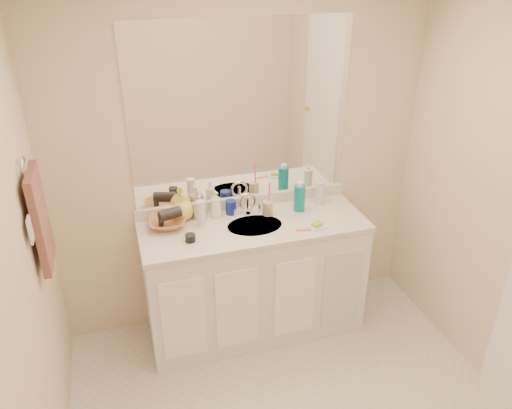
{
  "coord_description": "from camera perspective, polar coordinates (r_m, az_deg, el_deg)",
  "views": [
    {
      "loc": [
        -0.83,
        -1.76,
        2.52
      ],
      "look_at": [
        0.0,
        0.97,
        1.05
      ],
      "focal_mm": 35.0,
      "sensor_mm": 36.0,
      "label": 1
    }
  ],
  "objects": [
    {
      "name": "mirror",
      "position": [
        3.3,
        -1.63,
        10.34
      ],
      "size": [
        1.48,
        0.01,
        1.2
      ],
      "primitive_type": "cube",
      "color": "white",
      "rests_on": "wall_back"
    },
    {
      "name": "towel_ring",
      "position": [
        2.75,
        -24.98,
        3.91
      ],
      "size": [
        0.01,
        0.11,
        0.11
      ],
      "primitive_type": "torus",
      "rotation": [
        0.0,
        1.57,
        0.0
      ],
      "color": "silver",
      "rests_on": "wall_left"
    },
    {
      "name": "soap_bottle_white",
      "position": [
        3.39,
        -4.62,
        0.06
      ],
      "size": [
        0.09,
        0.09,
        0.19
      ],
      "primitive_type": "imported",
      "rotation": [
        0.0,
        0.0,
        0.26
      ],
      "color": "white",
      "rests_on": "countertop"
    },
    {
      "name": "soap_bottle_yellow",
      "position": [
        3.39,
        -8.35,
        -0.2
      ],
      "size": [
        0.18,
        0.18,
        0.19
      ],
      "primitive_type": "imported",
      "rotation": [
        0.0,
        0.0,
        0.24
      ],
      "color": "#F1DE5D",
      "rests_on": "countertop"
    },
    {
      "name": "switch_plate",
      "position": [
        2.67,
        -24.39,
        -2.63
      ],
      "size": [
        0.01,
        0.08,
        0.13
      ],
      "primitive_type": "cube",
      "color": "white",
      "rests_on": "wall_left"
    },
    {
      "name": "soap_dish",
      "position": [
        3.31,
        7.0,
        -2.52
      ],
      "size": [
        0.12,
        0.1,
        0.01
      ],
      "primitive_type": "cube",
      "rotation": [
        0.0,
        0.0,
        0.15
      ],
      "color": "white",
      "rests_on": "countertop"
    },
    {
      "name": "hair_dryer",
      "position": [
        3.31,
        -9.83,
        -1.09
      ],
      "size": [
        0.16,
        0.11,
        0.07
      ],
      "primitive_type": "cylinder",
      "rotation": [
        0.0,
        1.57,
        0.3
      ],
      "color": "black",
      "rests_on": "wicker_basket"
    },
    {
      "name": "mouthwash_bottle",
      "position": [
        3.48,
        4.99,
        0.73
      ],
      "size": [
        0.08,
        0.08,
        0.19
      ],
      "primitive_type": "cylinder",
      "rotation": [
        0.0,
        0.0,
        0.08
      ],
      "color": "#0B7986",
      "rests_on": "countertop"
    },
    {
      "name": "extra_white_bottle",
      "position": [
        3.29,
        -6.28,
        -1.03
      ],
      "size": [
        0.07,
        0.07,
        0.18
      ],
      "primitive_type": "cylinder",
      "rotation": [
        0.0,
        0.0,
        0.43
      ],
      "color": "white",
      "rests_on": "countertop"
    },
    {
      "name": "hand_towel",
      "position": [
        2.86,
        -23.42,
        -1.53
      ],
      "size": [
        0.04,
        0.32,
        0.55
      ],
      "primitive_type": "cube",
      "color": "brown",
      "rests_on": "towel_ring"
    },
    {
      "name": "clear_pump_bottle",
      "position": [
        3.59,
        7.29,
        1.37
      ],
      "size": [
        0.07,
        0.07,
        0.17
      ],
      "primitive_type": "cylinder",
      "rotation": [
        0.0,
        0.0,
        -0.14
      ],
      "color": "silver",
      "rests_on": "countertop"
    },
    {
      "name": "sink_basin",
      "position": [
        3.32,
        -0.15,
        -2.56
      ],
      "size": [
        0.37,
        0.37,
        0.02
      ],
      "primitive_type": "cylinder",
      "color": "beige",
      "rests_on": "countertop"
    },
    {
      "name": "wall_left",
      "position": [
        2.25,
        -25.91,
        -12.0
      ],
      "size": [
        0.02,
        2.6,
        2.4
      ],
      "primitive_type": "cube",
      "color": "beige",
      "rests_on": "floor"
    },
    {
      "name": "faucet",
      "position": [
        3.44,
        -1.02,
        -0.17
      ],
      "size": [
        0.02,
        0.02,
        0.11
      ],
      "primitive_type": "cylinder",
      "color": "silver",
      "rests_on": "countertop"
    },
    {
      "name": "vanity_cabinet",
      "position": [
        3.58,
        -0.24,
        -8.57
      ],
      "size": [
        1.5,
        0.55,
        0.85
      ],
      "primitive_type": "cube",
      "color": "white",
      "rests_on": "floor"
    },
    {
      "name": "toothbrush",
      "position": [
        3.38,
        1.51,
        1.11
      ],
      "size": [
        0.01,
        0.04,
        0.21
      ],
      "primitive_type": "cylinder",
      "rotation": [
        0.14,
        0.0,
        -0.07
      ],
      "color": "#FF43BA",
      "rests_on": "tan_cup"
    },
    {
      "name": "wicker_basket",
      "position": [
        3.34,
        -10.08,
        -2.05
      ],
      "size": [
        0.27,
        0.27,
        0.06
      ],
      "primitive_type": "imported",
      "rotation": [
        0.0,
        0.0,
        -0.13
      ],
      "color": "#AE7146",
      "rests_on": "countertop"
    },
    {
      "name": "blue_mug",
      "position": [
        3.44,
        -2.88,
        -0.31
      ],
      "size": [
        0.09,
        0.09,
        0.1
      ],
      "primitive_type": "cylinder",
      "rotation": [
        0.0,
        0.0,
        0.31
      ],
      "color": "navy",
      "rests_on": "countertop"
    },
    {
      "name": "tan_cup",
      "position": [
        3.43,
        1.33,
        -0.43
      ],
      "size": [
        0.07,
        0.07,
        0.1
      ],
      "primitive_type": "cylinder",
      "rotation": [
        0.0,
        0.0,
        0.05
      ],
      "color": "tan",
      "rests_on": "countertop"
    },
    {
      "name": "dark_jar",
      "position": [
        3.16,
        -7.52,
        -3.8
      ],
      "size": [
        0.07,
        0.07,
        0.05
      ],
      "primitive_type": "cylinder",
      "rotation": [
        0.0,
        0.0,
        -0.09
      ],
      "color": "black",
      "rests_on": "countertop"
    },
    {
      "name": "backsplash",
      "position": [
        3.54,
        -1.46,
        0.33
      ],
      "size": [
        1.52,
        0.03,
        0.08
      ],
      "primitive_type": "cube",
      "color": "silver",
      "rests_on": "countertop"
    },
    {
      "name": "orange_comb",
      "position": [
        3.27,
        5.5,
        -2.93
      ],
      "size": [
        0.11,
        0.04,
        0.0
      ],
      "primitive_type": "cube",
      "rotation": [
        0.0,
        0.0,
        -0.22
      ],
      "color": "orange",
      "rests_on": "countertop"
    },
    {
      "name": "green_soap",
      "position": [
        3.3,
        7.02,
        -2.25
      ],
      "size": [
        0.08,
        0.07,
        0.02
      ],
      "primitive_type": "cube",
      "rotation": [
        0.0,
        0.0,
        0.36
      ],
      "color": "#92CC31",
      "rests_on": "soap_dish"
    },
    {
      "name": "soap_bottle_cream",
      "position": [
        3.4,
        -6.4,
        -0.22
      ],
      "size": [
        0.1,
        0.1,
        0.17
      ],
      "primitive_type": "imported",
      "rotation": [
        0.0,
        0.0,
        -0.35
      ],
      "color": "beige",
      "rests_on": "countertop"
    },
    {
      "name": "countertop",
      "position": [
        3.34,
        -0.25,
        -2.44
      ],
      "size": [
        1.52,
        0.57,
        0.03
      ],
      "primitive_type": "cube",
      "color": "silver",
      "rests_on": "vanity_cabinet"
    },
    {
      "name": "wall_back",
      "position": [
        3.43,
        -1.58,
        4.61
      ],
      "size": [
        2.6,
        0.02,
        2.4
      ],
      "primitive_type": "cube",
      "color": "beige",
      "rests_on": "floor"
    }
  ]
}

